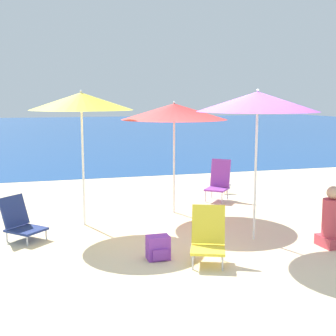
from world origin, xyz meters
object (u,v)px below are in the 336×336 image
object	(u,v)px
beach_umbrella_yellow	(81,101)
beach_umbrella_purple	(257,102)
beach_chair_yellow	(208,236)
backpack_purple	(158,248)
person_seated_near	(332,221)
beach_chair_navy	(20,221)
beach_umbrella_red	(174,112)
seagull	(226,187)
beach_chair_purple	(219,181)

from	to	relation	value
beach_umbrella_yellow	beach_umbrella_purple	xyz separation A→B (m)	(2.46, -1.59, 0.00)
beach_chair_yellow	backpack_purple	distance (m)	0.71
person_seated_near	beach_chair_yellow	bearing A→B (deg)	-179.36
beach_chair_navy	backpack_purple	distance (m)	2.36
beach_umbrella_red	backpack_purple	distance (m)	3.19
beach_umbrella_yellow	beach_chair_navy	world-z (taller)	beach_umbrella_yellow
beach_umbrella_red	beach_chair_yellow	world-z (taller)	beach_umbrella_red
beach_umbrella_red	person_seated_near	size ratio (longest dim) A/B	2.33
beach_chair_navy	beach_umbrella_yellow	bearing A→B (deg)	-15.04
beach_umbrella_yellow	beach_umbrella_purple	distance (m)	2.93
beach_chair_navy	person_seated_near	world-z (taller)	person_seated_near
beach_umbrella_yellow	beach_chair_navy	bearing A→B (deg)	-150.94
person_seated_near	seagull	world-z (taller)	person_seated_near
beach_umbrella_yellow	beach_umbrella_purple	world-z (taller)	beach_umbrella_purple
beach_umbrella_purple	beach_chair_yellow	distance (m)	2.20
beach_umbrella_purple	backpack_purple	size ratio (longest dim) A/B	7.06
beach_chair_navy	person_seated_near	size ratio (longest dim) A/B	0.83
beach_umbrella_yellow	beach_chair_purple	world-z (taller)	beach_umbrella_yellow
beach_umbrella_purple	beach_chair_purple	size ratio (longest dim) A/B	2.68
beach_umbrella_yellow	person_seated_near	world-z (taller)	beach_umbrella_yellow
beach_umbrella_red	person_seated_near	distance (m)	3.48
beach_chair_yellow	beach_umbrella_yellow	bearing A→B (deg)	142.71
beach_umbrella_yellow	beach_umbrella_red	world-z (taller)	beach_umbrella_yellow
beach_chair_purple	beach_chair_yellow	size ratio (longest dim) A/B	1.16
beach_chair_purple	person_seated_near	world-z (taller)	person_seated_near
beach_umbrella_yellow	backpack_purple	size ratio (longest dim) A/B	7.04
seagull	beach_chair_yellow	bearing A→B (deg)	-116.05
beach_chair_navy	backpack_purple	xyz separation A→B (m)	(1.83, -1.48, -0.13)
beach_umbrella_yellow	beach_chair_purple	size ratio (longest dim) A/B	2.68
beach_chair_purple	beach_chair_yellow	xyz separation A→B (m)	(-1.61, -3.57, -0.06)
person_seated_near	beach_umbrella_yellow	bearing A→B (deg)	144.39
beach_umbrella_red	seagull	bearing A→B (deg)	39.55
beach_chair_navy	beach_chair_purple	bearing A→B (deg)	-20.05
beach_umbrella_red	beach_chair_purple	world-z (taller)	beach_umbrella_red
beach_umbrella_purple	backpack_purple	distance (m)	2.63
beach_umbrella_yellow	seagull	xyz separation A→B (m)	(3.43, 1.79, -2.00)
beach_umbrella_yellow	seagull	size ratio (longest dim) A/B	8.64
beach_umbrella_red	beach_chair_yellow	size ratio (longest dim) A/B	2.86
person_seated_near	beach_umbrella_red	bearing A→B (deg)	119.64
beach_chair_purple	person_seated_near	bearing A→B (deg)	-44.06
beach_chair_purple	seagull	size ratio (longest dim) A/B	3.23
beach_chair_navy	beach_umbrella_red	bearing A→B (deg)	-24.63
beach_umbrella_red	person_seated_near	bearing A→B (deg)	-57.92
beach_umbrella_yellow	beach_chair_yellow	bearing A→B (deg)	-58.91
beach_chair_yellow	beach_umbrella_purple	bearing A→B (deg)	56.97
beach_chair_yellow	beach_chair_navy	distance (m)	3.02
beach_umbrella_red	backpack_purple	world-z (taller)	beach_umbrella_red
beach_umbrella_purple	person_seated_near	size ratio (longest dim) A/B	2.55
person_seated_near	seagull	size ratio (longest dim) A/B	3.40
beach_chair_yellow	beach_chair_navy	size ratio (longest dim) A/B	0.98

